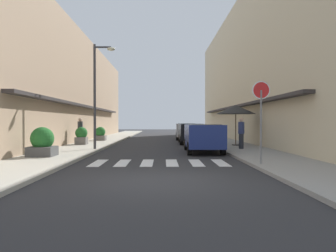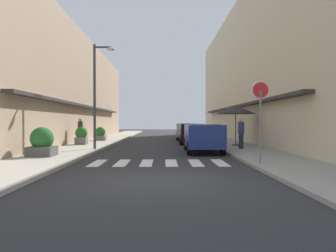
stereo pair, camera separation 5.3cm
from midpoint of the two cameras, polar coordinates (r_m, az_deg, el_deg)
name	(u,v)px [view 1 (the left image)]	position (r m, az deg, el deg)	size (l,w,h in m)	color
ground_plane	(161,142)	(25.48, -1.27, -2.88)	(91.25, 91.25, 0.00)	#2B2B2D
sidewalk_left	(101,142)	(25.93, -11.73, -2.70)	(2.83, 58.07, 0.12)	#ADA899
sidewalk_right	(221,142)	(25.88, 9.21, -2.70)	(2.83, 58.07, 0.12)	gray
building_row_left	(54,88)	(28.04, -19.26, 6.25)	(5.50, 39.33, 8.65)	tan
building_row_right	(267,71)	(28.12, 16.81, 9.11)	(5.50, 39.33, 11.44)	beige
crosswalk	(160,163)	(12.79, -1.60, -6.43)	(5.20, 2.20, 0.01)	silver
parked_car_near	(203,135)	(17.13, 6.06, -1.55)	(1.87, 4.33, 1.47)	navy
parked_car_mid	(192,131)	(23.91, 4.07, -0.91)	(1.85, 4.17, 1.47)	black
parked_car_far	(186,129)	(29.52, 3.12, -0.60)	(1.94, 4.53, 1.47)	silver
round_street_sign	(261,100)	(12.01, 15.78, 4.32)	(0.65, 0.07, 2.92)	slate
street_lamp	(98,86)	(18.39, -12.18, 6.89)	(1.19, 0.28, 5.71)	#38383D
cafe_umbrella	(236,110)	(21.05, 11.65, 2.79)	(2.46, 2.46, 2.53)	#262626
planter_corner	(42,143)	(15.15, -21.15, -2.73)	(1.07, 1.07, 1.26)	#4C4C4C
planter_midblock	(81,136)	(22.21, -14.92, -1.63)	(0.78, 0.78, 1.14)	slate
planter_far	(100,134)	(26.80, -11.77, -1.38)	(0.87, 0.87, 1.08)	slate
pedestrian_walking_near	(241,132)	(18.49, 12.55, -1.10)	(0.34, 0.34, 1.70)	#282B33
pedestrian_walking_far	(80,130)	(22.73, -15.10, -0.72)	(0.34, 0.34, 1.74)	#282B33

